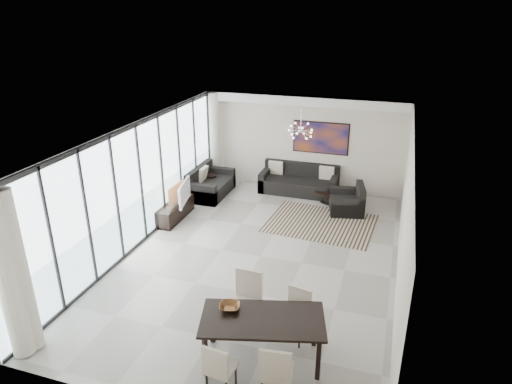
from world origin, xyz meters
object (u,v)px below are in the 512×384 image
at_px(tv_console, 175,211).
at_px(television, 181,192).
at_px(coffee_table, 330,195).
at_px(dining_table, 263,323).
at_px(sofa_main, 299,183).

height_order(tv_console, television, television).
xyz_separation_m(coffee_table, tv_console, (-3.77, -2.45, 0.04)).
height_order(coffee_table, dining_table, dining_table).
bearing_deg(coffee_table, dining_table, -90.07).
bearing_deg(tv_console, sofa_main, 46.24).
height_order(sofa_main, television, television).
xyz_separation_m(tv_console, dining_table, (3.76, -4.31, 0.49)).
xyz_separation_m(coffee_table, television, (-3.61, -2.38, 0.57)).
bearing_deg(tv_console, dining_table, -48.93).
distance_m(coffee_table, tv_console, 4.49).
height_order(sofa_main, tv_console, sofa_main).
bearing_deg(sofa_main, television, -132.73).
xyz_separation_m(tv_console, television, (0.16, 0.07, 0.53)).
distance_m(sofa_main, television, 3.83).
distance_m(television, dining_table, 5.67).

